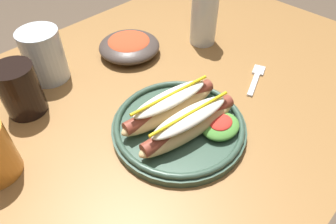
{
  "coord_description": "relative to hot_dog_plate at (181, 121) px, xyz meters",
  "views": [
    {
      "loc": [
        -0.31,
        -0.38,
        1.19
      ],
      "look_at": [
        -0.01,
        -0.08,
        0.77
      ],
      "focal_mm": 32.32,
      "sensor_mm": 36.0,
      "label": 1
    }
  ],
  "objects": [
    {
      "name": "dining_table",
      "position": [
        0.0,
        0.11,
        -0.13
      ],
      "size": [
        1.31,
        0.81,
        0.74
      ],
      "color": "olive",
      "rests_on": "ground_plane"
    },
    {
      "name": "glass_bottle",
      "position": [
        0.28,
        0.18,
        0.06
      ],
      "size": [
        0.07,
        0.07,
        0.22
      ],
      "color": "silver",
      "rests_on": "dining_table"
    },
    {
      "name": "side_bowl",
      "position": [
        0.1,
        0.28,
        -0.0
      ],
      "size": [
        0.16,
        0.16,
        0.05
      ],
      "color": "#423833",
      "rests_on": "dining_table"
    },
    {
      "name": "soda_cup",
      "position": [
        -0.18,
        0.27,
        0.03
      ],
      "size": [
        0.08,
        0.08,
        0.11
      ],
      "primitive_type": "cylinder",
      "color": "black",
      "rests_on": "dining_table"
    },
    {
      "name": "hot_dog_plate",
      "position": [
        0.0,
        0.0,
        0.0
      ],
      "size": [
        0.26,
        0.26,
        0.08
      ],
      "color": "#334C3D",
      "rests_on": "dining_table"
    },
    {
      "name": "water_cup",
      "position": [
        -0.09,
        0.34,
        0.03
      ],
      "size": [
        0.09,
        0.09,
        0.12
      ],
      "primitive_type": "cylinder",
      "color": "silver",
      "rests_on": "dining_table"
    },
    {
      "name": "fork",
      "position": [
        0.25,
        -0.01,
        -0.02
      ],
      "size": [
        0.12,
        0.06,
        0.0
      ],
      "rotation": [
        0.0,
        0.0,
        0.37
      ],
      "color": "silver",
      "rests_on": "dining_table"
    }
  ]
}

